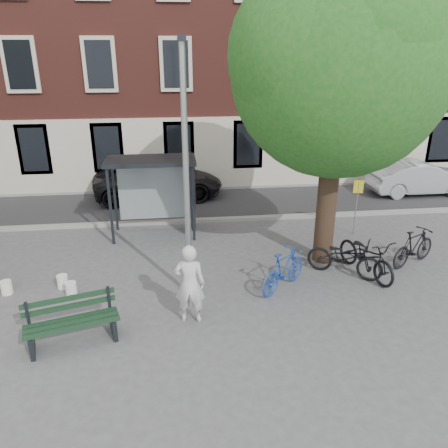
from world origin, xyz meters
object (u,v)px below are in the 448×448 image
object	(u,v)px
bike_a	(345,257)
bike_b	(284,270)
painter	(190,284)
lamppost	(187,190)
car_silver	(420,178)
bench	(72,324)
bike_c	(366,256)
bus_shelter	(164,179)
car_dark	(159,181)
bike_d	(414,247)
notice_sign	(357,196)

from	to	relation	value
bike_a	bike_b	world-z (taller)	bike_b
painter	bike_a	world-z (taller)	painter
lamppost	car_silver	world-z (taller)	lamppost
car_silver	bench	bearing A→B (deg)	124.30
bike_c	bike_b	bearing A→B (deg)	174.84
bus_shelter	car_dark	xyz separation A→B (m)	(-0.32, 3.96, -1.18)
bus_shelter	bike_d	xyz separation A→B (m)	(7.11, -3.21, -1.37)
bike_a	bike_b	bearing A→B (deg)	139.48
notice_sign	bus_shelter	bearing A→B (deg)	178.24
painter	notice_sign	world-z (taller)	painter
lamppost	bike_c	world-z (taller)	lamppost
bike_a	notice_sign	bearing A→B (deg)	6.75
lamppost	car_silver	bearing A→B (deg)	35.42
lamppost	car_dark	bearing A→B (deg)	96.56
painter	notice_sign	xyz separation A→B (m)	(5.74, 4.48, 0.41)
lamppost	bike_d	distance (m)	6.93
painter	bike_d	world-z (taller)	painter
lamppost	notice_sign	bearing A→B (deg)	29.89
bench	car_dark	world-z (taller)	car_dark
car_dark	bus_shelter	bearing A→B (deg)	179.98
bike_a	bike_d	size ratio (longest dim) A/B	1.13
car_dark	painter	bearing A→B (deg)	-179.12
car_dark	car_silver	world-z (taller)	car_dark
bus_shelter	car_silver	xyz separation A→B (m)	(10.86, 3.19, -1.20)
bike_d	bus_shelter	bearing A→B (deg)	38.61
lamppost	bus_shelter	size ratio (longest dim) A/B	2.14
bench	bike_b	bearing A→B (deg)	2.89
notice_sign	bike_b	bearing A→B (deg)	-128.94
bus_shelter	bike_d	distance (m)	7.92
painter	bus_shelter	bearing A→B (deg)	-75.55
lamppost	car_silver	size ratio (longest dim) A/B	1.40
bike_b	bus_shelter	bearing A→B (deg)	-5.46
bike_c	bench	bearing A→B (deg)	179.76
lamppost	bench	distance (m)	3.86
car_silver	notice_sign	bearing A→B (deg)	130.57
lamppost	car_dark	world-z (taller)	lamppost
bench	bike_a	xyz separation A→B (m)	(6.82, 2.20, 0.09)
bike_a	bench	bearing A→B (deg)	141.75
bike_d	notice_sign	world-z (taller)	notice_sign
bike_b	notice_sign	xyz separation A→B (m)	(3.27, 3.31, 0.82)
lamppost	bus_shelter	xyz separation A→B (m)	(-0.61, 4.11, -0.87)
lamppost	bike_d	bearing A→B (deg)	7.83
painter	car_dark	bearing A→B (deg)	-76.22
bike_d	notice_sign	size ratio (longest dim) A/B	0.97
lamppost	bike_c	bearing A→B (deg)	5.44
painter	car_silver	world-z (taller)	painter
bench	bike_a	bearing A→B (deg)	2.07
bike_c	lamppost	bearing A→B (deg)	168.83
painter	car_dark	xyz separation A→B (m)	(-0.89, 9.26, -0.21)
bus_shelter	bench	xyz separation A→B (m)	(-1.94, -5.82, -1.46)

